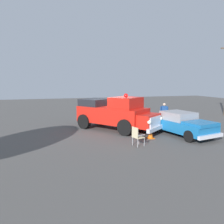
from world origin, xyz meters
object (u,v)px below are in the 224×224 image
Objects in this scene: classic_hot_rod at (182,124)px; lawn_chair_by_car at (137,135)px; vintage_fire_truck at (115,113)px; traffic_cone at (150,133)px; spectator_standing at (164,112)px.

classic_hot_rod is 3.90m from lawn_chair_by_car.
vintage_fire_truck reaches higher than traffic_cone.
lawn_chair_by_car is at bearing 110.52° from classic_hot_rod.
vintage_fire_truck is 3.61× the size of spectator_standing.
classic_hot_rod is at bearing -69.48° from lawn_chair_by_car.
spectator_standing is at bearing -12.95° from classic_hot_rod.
classic_hot_rod is 2.77× the size of spectator_standing.
traffic_cone is (1.21, -1.41, -0.28)m from lawn_chair_by_car.
lawn_chair_by_car is (-4.11, 0.08, -0.61)m from vintage_fire_truck.
vintage_fire_truck is 5.93× the size of lawn_chair_by_car.
lawn_chair_by_car reaches higher than traffic_cone.
vintage_fire_truck reaches higher than lawn_chair_by_car.
classic_hot_rod is 3.78m from spectator_standing.
spectator_standing is (5.04, -4.50, 0.37)m from lawn_chair_by_car.
lawn_chair_by_car is 0.61× the size of spectator_standing.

